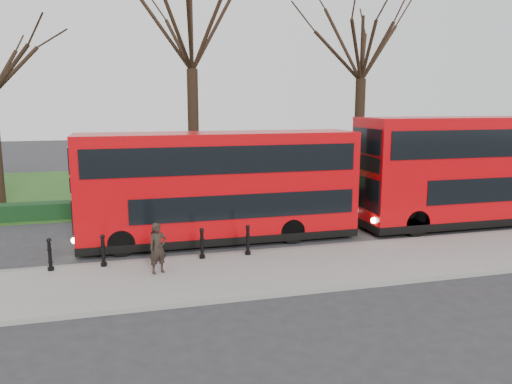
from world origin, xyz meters
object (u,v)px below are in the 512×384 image
object	(u,v)px
bus_rear	(487,171)
pedestrian	(158,248)
bus_lead	(220,187)
bollard_row	(154,247)

from	to	relation	value
bus_rear	pedestrian	xyz separation A→B (m)	(-14.66, -3.42, -1.45)
bus_lead	bus_rear	xyz separation A→B (m)	(12.01, -0.18, 0.25)
pedestrian	bollard_row	bearing A→B (deg)	71.46
bollard_row	pedestrian	bearing A→B (deg)	-86.81
bollard_row	bus_lead	bearing A→B (deg)	42.52
bus_lead	bus_rear	distance (m)	12.02
bollard_row	bus_lead	world-z (taller)	bus_lead
bollard_row	pedestrian	world-z (taller)	pedestrian
bollard_row	bus_rear	xyz separation A→B (m)	(14.72, 2.30, 1.74)
bus_rear	pedestrian	world-z (taller)	bus_rear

